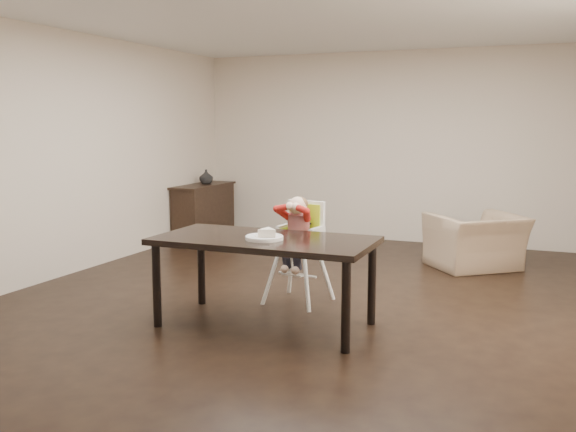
% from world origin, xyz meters
% --- Properties ---
extents(ground, '(7.00, 7.00, 0.00)m').
position_xyz_m(ground, '(0.00, 0.00, 0.00)').
color(ground, black).
rests_on(ground, ground).
extents(room_walls, '(6.02, 7.02, 2.71)m').
position_xyz_m(room_walls, '(0.00, 0.00, 1.86)').
color(room_walls, beige).
rests_on(room_walls, ground).
extents(dining_table, '(1.80, 0.90, 0.75)m').
position_xyz_m(dining_table, '(-0.19, -0.82, 0.67)').
color(dining_table, black).
rests_on(dining_table, ground).
extents(high_chair, '(0.48, 0.48, 1.01)m').
position_xyz_m(high_chair, '(-0.19, -0.03, 0.71)').
color(high_chair, white).
rests_on(high_chair, ground).
extents(plate, '(0.35, 0.35, 0.09)m').
position_xyz_m(plate, '(-0.15, -0.90, 0.78)').
color(plate, white).
rests_on(plate, dining_table).
extents(armchair, '(1.16, 1.11, 0.85)m').
position_xyz_m(armchair, '(1.21, 2.06, 0.43)').
color(armchair, '#9C8163').
rests_on(armchair, ground).
extents(sideboard, '(0.44, 1.26, 0.79)m').
position_xyz_m(sideboard, '(-2.78, 2.70, 0.40)').
color(sideboard, black).
rests_on(sideboard, ground).
extents(vase, '(0.23, 0.24, 0.21)m').
position_xyz_m(vase, '(-2.78, 2.79, 0.89)').
color(vase, '#99999E').
rests_on(vase, sideboard).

